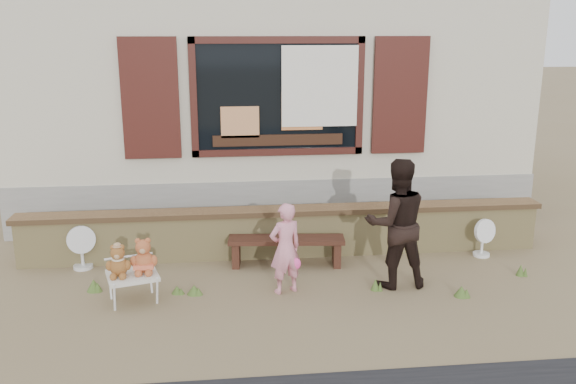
{
  "coord_description": "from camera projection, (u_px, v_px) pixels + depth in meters",
  "views": [
    {
      "loc": [
        -0.81,
        -6.81,
        3.02
      ],
      "look_at": [
        0.0,
        0.6,
        1.0
      ],
      "focal_mm": 38.0,
      "sensor_mm": 36.0,
      "label": 1
    }
  ],
  "objects": [
    {
      "name": "ground",
      "position": [
        293.0,
        284.0,
        7.4
      ],
      "size": [
        80.0,
        80.0,
        0.0
      ],
      "primitive_type": "plane",
      "color": "brown",
      "rests_on": "ground"
    },
    {
      "name": "child",
      "position": [
        285.0,
        248.0,
        7.05
      ],
      "size": [
        0.46,
        0.38,
        1.09
      ],
      "primitive_type": "imported",
      "rotation": [
        0.0,
        0.0,
        3.5
      ],
      "color": "pink",
      "rests_on": "ground"
    },
    {
      "name": "fan_left",
      "position": [
        81.0,
        247.0,
        7.82
      ],
      "size": [
        0.38,
        0.25,
        0.58
      ],
      "rotation": [
        0.0,
        0.0,
        0.33
      ],
      "color": "silver",
      "rests_on": "ground"
    },
    {
      "name": "shopfront",
      "position": [
        265.0,
        85.0,
        11.19
      ],
      "size": [
        8.04,
        5.13,
        4.0
      ],
      "color": "#BEB39A",
      "rests_on": "ground"
    },
    {
      "name": "adult",
      "position": [
        396.0,
        223.0,
        7.19
      ],
      "size": [
        0.78,
        0.62,
        1.56
      ],
      "primitive_type": "imported",
      "rotation": [
        0.0,
        0.0,
        3.17
      ],
      "color": "black",
      "rests_on": "ground"
    },
    {
      "name": "teddy_bear_left",
      "position": [
        118.0,
        260.0,
        6.76
      ],
      "size": [
        0.33,
        0.3,
        0.37
      ],
      "primitive_type": null,
      "rotation": [
        0.0,
        0.0,
        0.28
      ],
      "color": "brown",
      "rests_on": "folding_chair"
    },
    {
      "name": "grass_tufts",
      "position": [
        281.0,
        286.0,
        7.19
      ],
      "size": [
        5.38,
        0.79,
        0.15
      ],
      "color": "#456026",
      "rests_on": "ground"
    },
    {
      "name": "bench",
      "position": [
        286.0,
        245.0,
        7.91
      ],
      "size": [
        1.52,
        0.46,
        0.38
      ],
      "rotation": [
        0.0,
        0.0,
        -0.1
      ],
      "color": "#311911",
      "rests_on": "ground"
    },
    {
      "name": "brick_wall",
      "position": [
        285.0,
        231.0,
        8.27
      ],
      "size": [
        7.1,
        0.36,
        0.67
      ],
      "color": "tan",
      "rests_on": "ground"
    },
    {
      "name": "folding_chair",
      "position": [
        132.0,
        276.0,
        6.86
      ],
      "size": [
        0.66,
        0.61,
        0.34
      ],
      "rotation": [
        0.0,
        0.0,
        0.28
      ],
      "color": "beige",
      "rests_on": "ground"
    },
    {
      "name": "fan_right",
      "position": [
        483.0,
        237.0,
        8.25
      ],
      "size": [
        0.34,
        0.22,
        0.53
      ],
      "rotation": [
        0.0,
        0.0,
        0.32
      ],
      "color": "white",
      "rests_on": "ground"
    },
    {
      "name": "teddy_bear_right",
      "position": [
        144.0,
        255.0,
        6.85
      ],
      "size": [
        0.36,
        0.34,
        0.41
      ],
      "primitive_type": null,
      "rotation": [
        0.0,
        0.0,
        0.28
      ],
      "color": "#974D2A",
      "rests_on": "folding_chair"
    }
  ]
}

